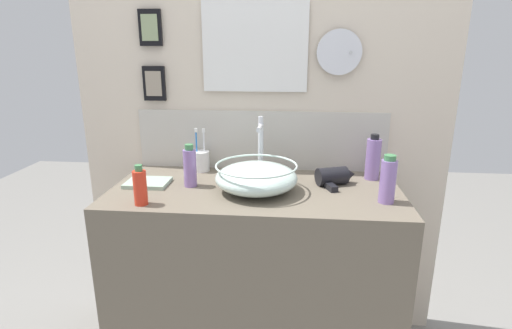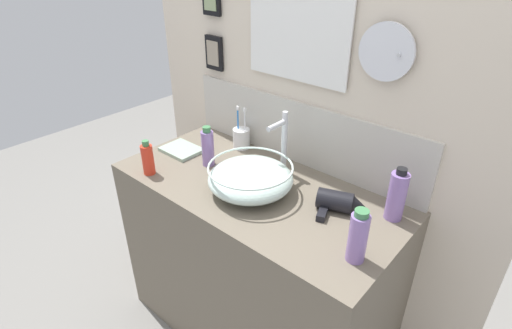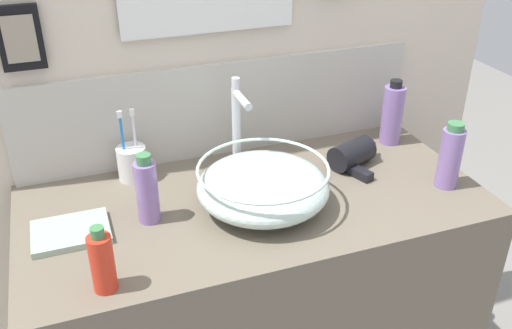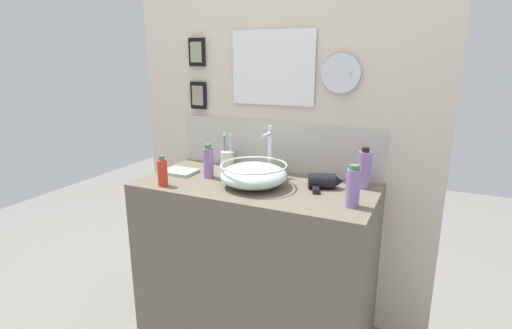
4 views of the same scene
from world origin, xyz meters
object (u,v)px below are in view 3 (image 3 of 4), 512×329
object	(u,v)px
glass_bowl_sink	(263,186)
toothbrush_cup	(132,162)
hair_drier	(356,153)
shampoo_bottle	(147,190)
faucet	(238,120)
hand_towel	(71,232)
spray_bottle	(450,157)
soap_dispenser	(102,262)
lotion_bottle	(392,114)

from	to	relation	value
glass_bowl_sink	toothbrush_cup	world-z (taller)	toothbrush_cup
hair_drier	shampoo_bottle	bearing A→B (deg)	-173.01
hair_drier	shampoo_bottle	xyz separation A→B (m)	(-0.60, -0.07, 0.05)
faucet	hand_towel	size ratio (longest dim) A/B	1.53
spray_bottle	toothbrush_cup	bearing A→B (deg)	157.44
shampoo_bottle	hand_towel	distance (m)	0.20
shampoo_bottle	toothbrush_cup	bearing A→B (deg)	91.09
soap_dispenser	hand_towel	distance (m)	0.23
lotion_bottle	spray_bottle	size ratio (longest dim) A/B	1.09
lotion_bottle	glass_bowl_sink	bearing A→B (deg)	-157.44
lotion_bottle	soap_dispenser	bearing A→B (deg)	-157.01
shampoo_bottle	soap_dispenser	xyz separation A→B (m)	(-0.13, -0.21, -0.01)
hair_drier	glass_bowl_sink	bearing A→B (deg)	-160.77
hair_drier	toothbrush_cup	xyz separation A→B (m)	(-0.60, 0.14, 0.01)
soap_dispenser	hand_towel	xyz separation A→B (m)	(-0.05, 0.21, -0.06)
faucet	shampoo_bottle	bearing A→B (deg)	-150.81
hand_towel	soap_dispenser	bearing A→B (deg)	-75.99
toothbrush_cup	spray_bottle	size ratio (longest dim) A/B	1.11
faucet	lotion_bottle	size ratio (longest dim) A/B	1.35
glass_bowl_sink	faucet	size ratio (longest dim) A/B	1.23
glass_bowl_sink	hair_drier	xyz separation A→B (m)	(0.32, 0.11, -0.02)
toothbrush_cup	spray_bottle	world-z (taller)	toothbrush_cup
spray_bottle	hand_towel	xyz separation A→B (m)	(-0.95, 0.11, -0.08)
lotion_bottle	toothbrush_cup	bearing A→B (deg)	176.52
toothbrush_cup	soap_dispenser	distance (m)	0.44
glass_bowl_sink	lotion_bottle	size ratio (longest dim) A/B	1.65
lotion_bottle	soap_dispenser	xyz separation A→B (m)	(-0.89, -0.38, -0.02)
hair_drier	soap_dispenser	bearing A→B (deg)	-158.35
toothbrush_cup	lotion_bottle	bearing A→B (deg)	-3.48
hand_towel	toothbrush_cup	bearing A→B (deg)	49.52
lotion_bottle	shampoo_bottle	size ratio (longest dim) A/B	1.12
shampoo_bottle	hand_towel	bearing A→B (deg)	-179.98
hair_drier	hand_towel	distance (m)	0.78
hair_drier	shampoo_bottle	size ratio (longest dim) A/B	1.03
glass_bowl_sink	hand_towel	distance (m)	0.46
faucet	lotion_bottle	distance (m)	0.49
shampoo_bottle	spray_bottle	world-z (taller)	spray_bottle
hair_drier	lotion_bottle	xyz separation A→B (m)	(0.17, 0.09, 0.06)
lotion_bottle	spray_bottle	world-z (taller)	lotion_bottle
shampoo_bottle	spray_bottle	size ratio (longest dim) A/B	0.98
shampoo_bottle	spray_bottle	distance (m)	0.77
toothbrush_cup	hand_towel	size ratio (longest dim) A/B	1.15
hand_towel	glass_bowl_sink	bearing A→B (deg)	-4.78
glass_bowl_sink	toothbrush_cup	size ratio (longest dim) A/B	1.63
spray_bottle	shampoo_bottle	bearing A→B (deg)	171.84
shampoo_bottle	hand_towel	world-z (taller)	shampoo_bottle
hair_drier	spray_bottle	world-z (taller)	spray_bottle
shampoo_bottle	glass_bowl_sink	bearing A→B (deg)	-7.93
faucet	glass_bowl_sink	bearing A→B (deg)	-90.00
spray_bottle	hand_towel	world-z (taller)	spray_bottle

